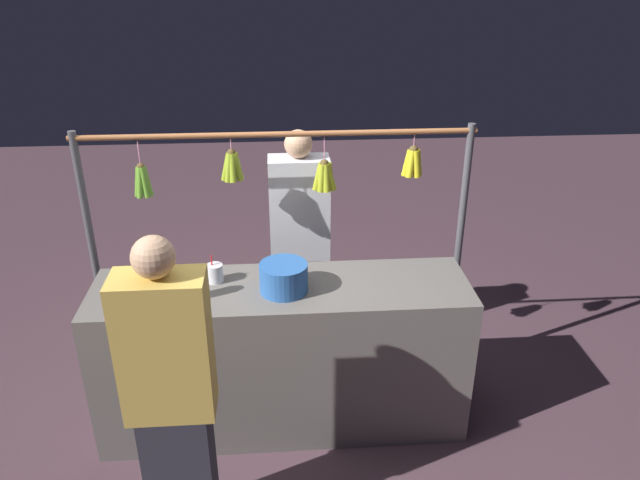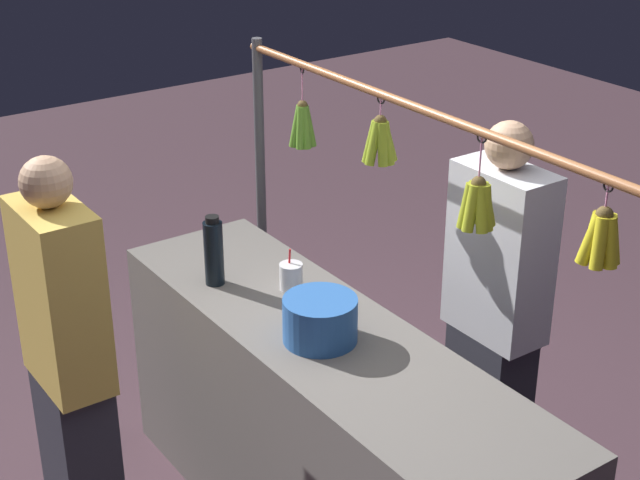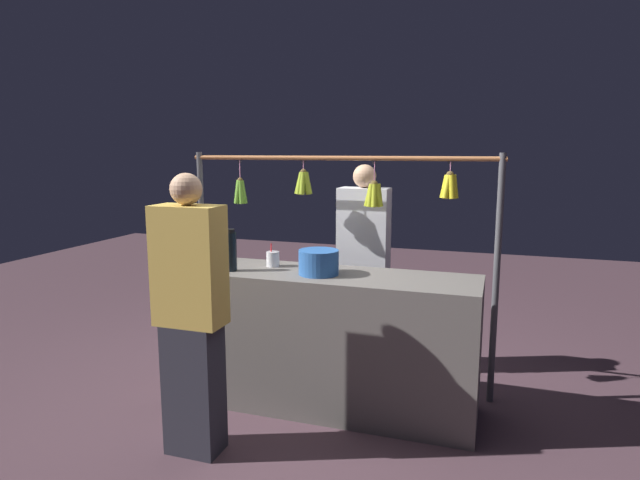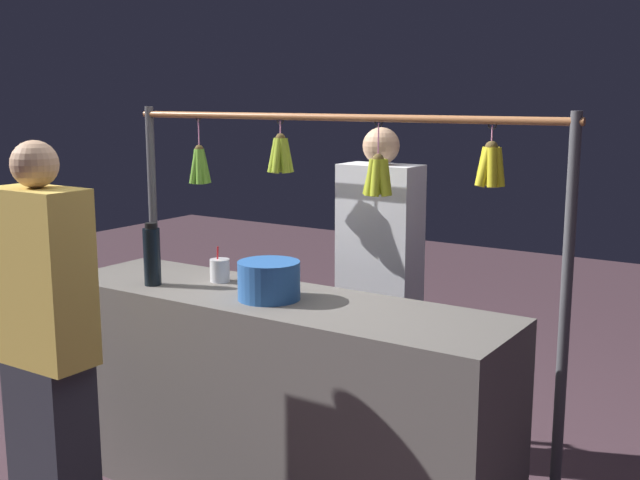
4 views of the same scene
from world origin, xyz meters
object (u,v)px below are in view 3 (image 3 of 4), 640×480
(drink_cup, at_px, (273,259))
(vendor_person, at_px, (363,271))
(water_bottle, at_px, (231,251))
(customer_person, at_px, (191,319))
(blue_bucket, at_px, (319,262))

(drink_cup, xyz_separation_m, vendor_person, (-0.49, -0.60, -0.17))
(drink_cup, distance_m, vendor_person, 0.79)
(water_bottle, distance_m, customer_person, 0.69)
(water_bottle, bearing_deg, vendor_person, -130.57)
(blue_bucket, relative_size, drink_cup, 1.63)
(vendor_person, bearing_deg, drink_cup, 50.59)
(vendor_person, height_order, customer_person, vendor_person)
(water_bottle, relative_size, vendor_person, 0.18)
(drink_cup, distance_m, customer_person, 0.88)
(water_bottle, height_order, vendor_person, vendor_person)
(water_bottle, relative_size, drink_cup, 1.76)
(blue_bucket, relative_size, customer_person, 0.16)
(customer_person, bearing_deg, vendor_person, -113.06)
(water_bottle, distance_m, blue_bucket, 0.59)
(blue_bucket, bearing_deg, water_bottle, 8.49)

